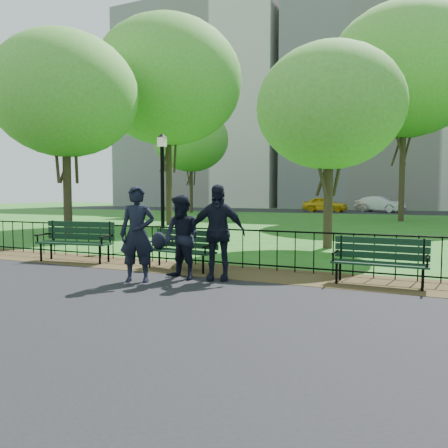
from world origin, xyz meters
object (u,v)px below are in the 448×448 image
at_px(park_bench_main, 174,243).
at_px(tree_far_e, 405,71).
at_px(tree_mid_w, 168,82).
at_px(person_mid, 182,237).
at_px(sedan_silver, 380,204).
at_px(person_right, 217,232).
at_px(lamppost, 162,185).
at_px(tree_near_w, 65,95).
at_px(taxi, 325,204).
at_px(tree_near_e, 330,107).
at_px(person_left, 137,234).
at_px(park_bench_right_a, 380,256).
at_px(tree_far_w, 191,140).
at_px(park_bench_left_a, 77,237).

distance_m(park_bench_main, tree_far_e, 22.54).
distance_m(tree_mid_w, person_mid, 16.57).
height_order(tree_mid_w, sedan_silver, tree_mid_w).
relative_size(park_bench_main, person_mid, 1.06).
bearing_deg(tree_far_e, person_mid, -98.63).
bearing_deg(person_right, lamppost, 115.49).
height_order(person_mid, sedan_silver, person_mid).
distance_m(tree_near_w, taxi, 27.86).
bearing_deg(person_right, sedan_silver, 72.40).
xyz_separation_m(tree_far_e, sedan_silver, (-2.21, 12.98, -8.31)).
distance_m(tree_near_e, person_left, 7.88).
bearing_deg(taxi, park_bench_right_a, -164.05).
bearing_deg(lamppost, park_bench_main, -54.78).
bearing_deg(tree_near_e, tree_far_e, 84.08).
bearing_deg(sedan_silver, tree_far_w, 138.11).
bearing_deg(park_bench_left_a, tree_far_w, 104.93).
bearing_deg(tree_mid_w, person_left, -61.07).
height_order(tree_mid_w, person_right, tree_mid_w).
height_order(park_bench_main, park_bench_left_a, park_bench_left_a).
bearing_deg(tree_mid_w, person_mid, -57.88).
bearing_deg(park_bench_left_a, tree_near_e, 37.62).
relative_size(park_bench_main, person_left, 0.95).
bearing_deg(person_left, tree_near_w, 120.00).
xyz_separation_m(tree_near_w, person_right, (9.49, -5.98, -4.69)).
bearing_deg(person_mid, sedan_silver, 104.26).
height_order(tree_far_e, taxi, tree_far_e).
height_order(lamppost, tree_far_w, tree_far_w).
xyz_separation_m(park_bench_main, tree_near_e, (2.43, 5.20, 3.73)).
relative_size(tree_far_w, person_right, 5.00).
distance_m(park_bench_main, person_right, 1.63).
distance_m(tree_far_w, person_right, 31.21).
xyz_separation_m(tree_mid_w, person_mid, (8.05, -12.82, -6.74)).
height_order(park_bench_main, person_right, person_right).
height_order(tree_near_e, person_left, tree_near_e).
xyz_separation_m(park_bench_left_a, tree_mid_w, (-4.53, 11.88, 6.96)).
distance_m(tree_near_e, person_mid, 7.28).
height_order(tree_far_w, sedan_silver, tree_far_w).
height_order(park_bench_left_a, tree_mid_w, tree_mid_w).
relative_size(park_bench_left_a, person_left, 1.08).
bearing_deg(tree_near_e, person_mid, -105.17).
relative_size(person_mid, person_right, 0.89).
relative_size(lamppost, tree_mid_w, 0.33).
height_order(park_bench_main, person_mid, person_mid).
bearing_deg(park_bench_main, person_right, -19.85).
xyz_separation_m(person_mid, sedan_silver, (1.05, 34.45, -0.12)).
bearing_deg(person_mid, park_bench_right_a, 31.62).
height_order(park_bench_main, park_bench_right_a, park_bench_main).
height_order(park_bench_main, tree_mid_w, tree_mid_w).
relative_size(lamppost, person_right, 1.93).
xyz_separation_m(park_bench_main, tree_far_w, (-13.59, 26.07, 5.87)).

